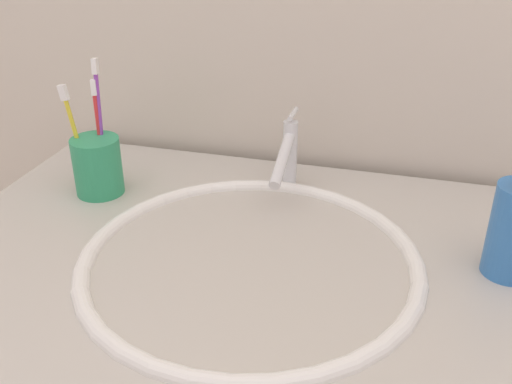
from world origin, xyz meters
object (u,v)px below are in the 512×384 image
faucet (288,154)px  toothbrush_purple (100,117)px  toothbrush_cup (98,166)px  toothbrush_red (99,127)px  toothbrush_yellow (75,131)px

faucet → toothbrush_purple: 0.31m
faucet → toothbrush_cup: bearing=-162.4°
faucet → toothbrush_purple: toothbrush_purple is taller
faucet → toothbrush_red: size_ratio=0.85×
toothbrush_red → toothbrush_yellow: (-0.03, -0.02, -0.00)m
toothbrush_cup → faucet: bearing=17.6°
faucet → toothbrush_purple: (-0.29, -0.07, 0.06)m
toothbrush_cup → toothbrush_purple: size_ratio=0.45×
toothbrush_purple → toothbrush_red: 0.02m
toothbrush_purple → toothbrush_red: bearing=-125.3°
faucet → toothbrush_purple: bearing=-166.7°
toothbrush_cup → toothbrush_purple: (0.00, 0.02, 0.08)m
toothbrush_cup → toothbrush_red: (-0.00, 0.02, 0.06)m
faucet → toothbrush_cup: faucet is taller
toothbrush_cup → toothbrush_yellow: (-0.03, -0.00, 0.06)m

